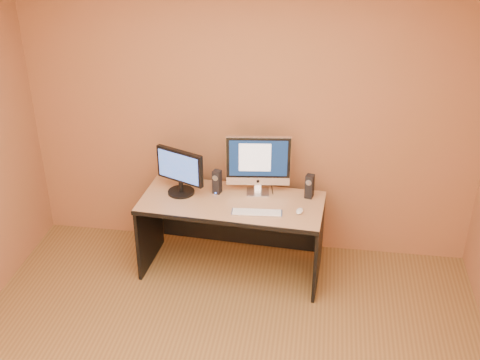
% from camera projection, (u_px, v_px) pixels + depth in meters
% --- Properties ---
extents(walls, '(4.00, 4.00, 2.60)m').
position_uv_depth(walls, '(205.00, 244.00, 3.47)').
color(walls, '#92593B').
rests_on(walls, ground).
extents(ceiling, '(4.00, 4.00, 0.00)m').
position_uv_depth(ceiling, '(197.00, 16.00, 2.86)').
color(ceiling, white).
rests_on(ceiling, walls).
extents(desk, '(1.58, 0.77, 0.71)m').
position_uv_depth(desk, '(232.00, 237.00, 5.24)').
color(desk, tan).
rests_on(desk, ground).
extents(imac, '(0.57, 0.27, 0.53)m').
position_uv_depth(imac, '(258.00, 165.00, 5.08)').
color(imac, silver).
rests_on(imac, desk).
extents(second_monitor, '(0.52, 0.40, 0.40)m').
position_uv_depth(second_monitor, '(180.00, 172.00, 5.11)').
color(second_monitor, black).
rests_on(second_monitor, desk).
extents(speaker_left, '(0.08, 0.08, 0.21)m').
position_uv_depth(speaker_left, '(217.00, 182.00, 5.16)').
color(speaker_left, black).
rests_on(speaker_left, desk).
extents(speaker_right, '(0.08, 0.08, 0.21)m').
position_uv_depth(speaker_right, '(310.00, 186.00, 5.08)').
color(speaker_right, black).
rests_on(speaker_right, desk).
extents(keyboard, '(0.42, 0.14, 0.02)m').
position_uv_depth(keyboard, '(257.00, 212.00, 4.89)').
color(keyboard, silver).
rests_on(keyboard, desk).
extents(mouse, '(0.08, 0.11, 0.03)m').
position_uv_depth(mouse, '(300.00, 211.00, 4.90)').
color(mouse, silver).
rests_on(mouse, desk).
extents(cable_a, '(0.05, 0.21, 0.01)m').
position_uv_depth(cable_a, '(272.00, 188.00, 5.27)').
color(cable_a, black).
rests_on(cable_a, desk).
extents(cable_b, '(0.11, 0.15, 0.01)m').
position_uv_depth(cable_b, '(261.00, 186.00, 5.30)').
color(cable_b, black).
rests_on(cable_b, desk).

